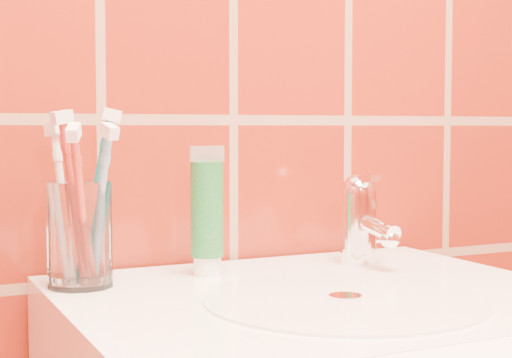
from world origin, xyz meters
TOP-DOWN VIEW (x-y plane):
  - glass_tumbler at (-0.24, 1.10)m, footprint 0.09×0.09m
  - toothpaste_tube at (-0.08, 1.10)m, footprint 0.04×0.04m
  - faucet at (0.14, 1.09)m, footprint 0.05×0.11m
  - toothbrush_0 at (-0.22, 1.11)m, footprint 0.08×0.07m
  - toothbrush_1 at (-0.25, 1.11)m, footprint 0.07×0.10m
  - toothbrush_2 at (-0.24, 1.06)m, footprint 0.11×0.16m
  - toothbrush_3 at (-0.22, 1.08)m, footprint 0.07×0.13m
  - toothbrush_4 at (-0.24, 1.09)m, footprint 0.07×0.07m

SIDE VIEW (x-z plane):
  - glass_tumbler at x=-0.24m, z-range 0.85..0.97m
  - faucet at x=0.14m, z-range 0.85..0.97m
  - toothpaste_tube at x=-0.08m, z-range 0.84..1.00m
  - toothbrush_2 at x=-0.24m, z-range 0.84..1.05m
  - toothbrush_3 at x=-0.22m, z-range 0.84..1.04m
  - toothbrush_1 at x=-0.25m, z-range 0.84..1.04m
  - toothbrush_4 at x=-0.24m, z-range 0.84..1.05m
  - toothbrush_0 at x=-0.22m, z-range 0.85..1.06m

